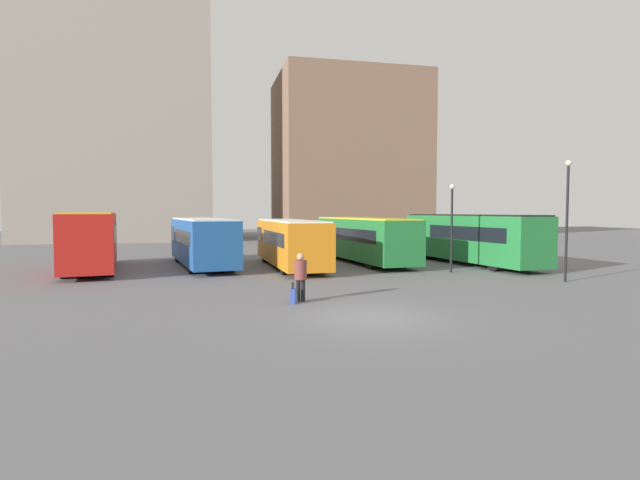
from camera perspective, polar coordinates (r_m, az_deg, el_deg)
name	(u,v)px	position (r m, az deg, el deg)	size (l,w,h in m)	color
ground_plane	(372,317)	(16.20, 5.93, -8.79)	(160.00, 160.00, 0.00)	slate
building_block_left	(118,56)	(65.65, -22.08, 18.91)	(20.75, 13.14, 42.64)	gray
building_block_right	(347,159)	(65.45, 3.16, 9.28)	(17.90, 14.72, 20.45)	#7F604C
bus_0	(91,239)	(31.24, -24.73, 0.09)	(4.04, 10.41, 3.33)	red
bus_1	(202,240)	(31.46, -13.36, -0.03)	(4.23, 10.95, 2.95)	#1E56A3
bus_2	(290,241)	(30.16, -3.44, -0.17)	(2.83, 10.84, 2.87)	orange
bus_3	(363,238)	(33.16, 4.88, 0.23)	(3.61, 11.96, 2.95)	#237A38
bus_4	(469,237)	(33.46, 16.64, 0.33)	(3.63, 12.34, 3.18)	#237A38
traveler	(301,273)	(18.75, -2.24, -3.76)	(0.57, 0.57, 1.82)	black
suitcase	(293,296)	(18.44, -3.09, -6.39)	(0.25, 0.39, 0.80)	#334CB2
lamp_post_0	(567,211)	(26.61, 26.41, 3.01)	(0.28, 0.28, 5.82)	black
lamp_post_1	(452,220)	(28.51, 14.82, 2.26)	(0.28, 0.28, 4.88)	black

